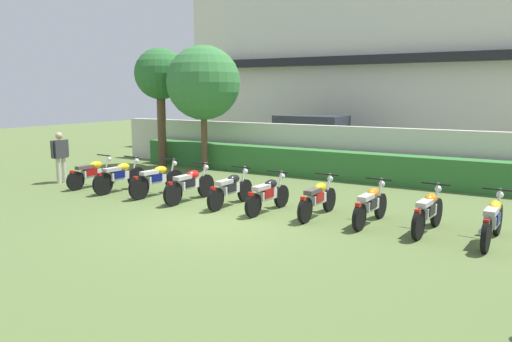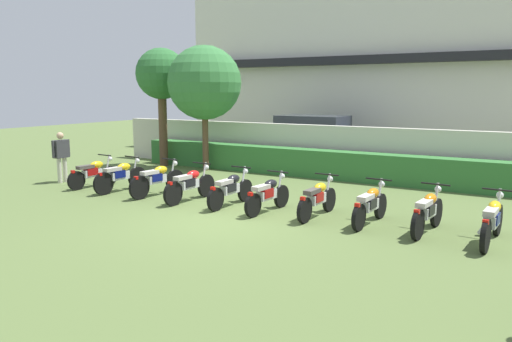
# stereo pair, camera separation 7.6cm
# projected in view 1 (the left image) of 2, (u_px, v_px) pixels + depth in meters

# --- Properties ---
(ground) EXTENTS (60.00, 60.00, 0.00)m
(ground) POSITION_uv_depth(u_px,v_px,m) (220.00, 220.00, 10.97)
(ground) COLOR #566B38
(building) EXTENTS (19.55, 6.50, 7.87)m
(building) POSITION_uv_depth(u_px,v_px,m) (399.00, 68.00, 23.15)
(building) COLOR silver
(building) RESTS_ON ground
(compound_wall) EXTENTS (18.57, 0.30, 1.70)m
(compound_wall) POSITION_uv_depth(u_px,v_px,m) (335.00, 151.00, 16.79)
(compound_wall) COLOR beige
(compound_wall) RESTS_ON ground
(hedge_row) EXTENTS (14.86, 0.70, 0.92)m
(hedge_row) POSITION_uv_depth(u_px,v_px,m) (327.00, 164.00, 16.25)
(hedge_row) COLOR #337033
(hedge_row) RESTS_ON ground
(parked_car) EXTENTS (4.53, 2.13, 1.89)m
(parked_car) POSITION_uv_depth(u_px,v_px,m) (314.00, 139.00, 19.86)
(parked_car) COLOR navy
(parked_car) RESTS_ON ground
(tree_near_inspector) EXTENTS (1.91, 1.91, 4.46)m
(tree_near_inspector) POSITION_uv_depth(u_px,v_px,m) (160.00, 76.00, 18.44)
(tree_near_inspector) COLOR brown
(tree_near_inspector) RESTS_ON ground
(tree_far_side) EXTENTS (2.64, 2.64, 4.47)m
(tree_far_side) POSITION_uv_depth(u_px,v_px,m) (203.00, 83.00, 17.48)
(tree_far_side) COLOR brown
(tree_far_side) RESTS_ON ground
(motorcycle_in_row_0) EXTENTS (0.60, 1.78, 0.94)m
(motorcycle_in_row_0) POSITION_uv_depth(u_px,v_px,m) (92.00, 173.00, 14.71)
(motorcycle_in_row_0) COLOR black
(motorcycle_in_row_0) RESTS_ON ground
(motorcycle_in_row_1) EXTENTS (0.60, 1.86, 0.98)m
(motorcycle_in_row_1) POSITION_uv_depth(u_px,v_px,m) (120.00, 176.00, 14.05)
(motorcycle_in_row_1) COLOR black
(motorcycle_in_row_1) RESTS_ON ground
(motorcycle_in_row_2) EXTENTS (0.60, 1.94, 0.98)m
(motorcycle_in_row_2) POSITION_uv_depth(u_px,v_px,m) (157.00, 179.00, 13.51)
(motorcycle_in_row_2) COLOR black
(motorcycle_in_row_2) RESTS_ON ground
(motorcycle_in_row_3) EXTENTS (0.60, 1.92, 0.97)m
(motorcycle_in_row_3) POSITION_uv_depth(u_px,v_px,m) (190.00, 184.00, 12.81)
(motorcycle_in_row_3) COLOR black
(motorcycle_in_row_3) RESTS_ON ground
(motorcycle_in_row_4) EXTENTS (0.60, 1.86, 0.95)m
(motorcycle_in_row_4) POSITION_uv_depth(u_px,v_px,m) (231.00, 189.00, 12.28)
(motorcycle_in_row_4) COLOR black
(motorcycle_in_row_4) RESTS_ON ground
(motorcycle_in_row_5) EXTENTS (0.60, 1.77, 0.94)m
(motorcycle_in_row_5) POSITION_uv_depth(u_px,v_px,m) (268.00, 194.00, 11.66)
(motorcycle_in_row_5) COLOR black
(motorcycle_in_row_5) RESTS_ON ground
(motorcycle_in_row_6) EXTENTS (0.60, 1.85, 0.94)m
(motorcycle_in_row_6) POSITION_uv_depth(u_px,v_px,m) (318.00, 198.00, 11.20)
(motorcycle_in_row_6) COLOR black
(motorcycle_in_row_6) RESTS_ON ground
(motorcycle_in_row_7) EXTENTS (0.60, 1.81, 0.94)m
(motorcycle_in_row_7) POSITION_uv_depth(u_px,v_px,m) (370.00, 204.00, 10.59)
(motorcycle_in_row_7) COLOR black
(motorcycle_in_row_7) RESTS_ON ground
(motorcycle_in_row_8) EXTENTS (0.60, 1.82, 0.96)m
(motorcycle_in_row_8) POSITION_uv_depth(u_px,v_px,m) (428.00, 211.00, 9.95)
(motorcycle_in_row_8) COLOR black
(motorcycle_in_row_8) RESTS_ON ground
(motorcycle_in_row_9) EXTENTS (0.60, 1.97, 0.97)m
(motorcycle_in_row_9) POSITION_uv_depth(u_px,v_px,m) (493.00, 220.00, 9.26)
(motorcycle_in_row_9) COLOR black
(motorcycle_in_row_9) RESTS_ON ground
(inspector_person) EXTENTS (0.22, 0.65, 1.59)m
(inspector_person) POSITION_uv_depth(u_px,v_px,m) (60.00, 153.00, 15.36)
(inspector_person) COLOR beige
(inspector_person) RESTS_ON ground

